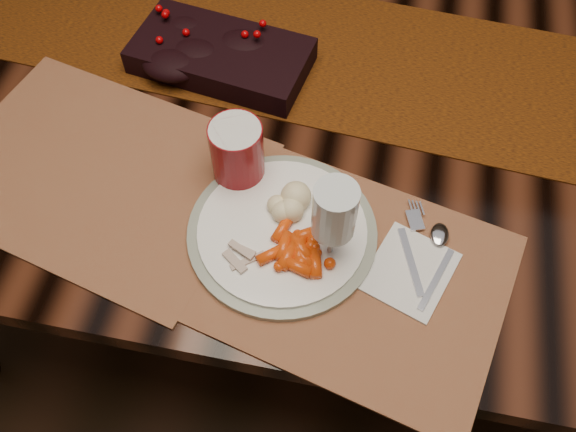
% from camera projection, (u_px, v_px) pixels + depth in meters
% --- Properties ---
extents(floor, '(5.00, 5.00, 0.00)m').
position_uv_depth(floor, '(319.00, 286.00, 1.72)').
color(floor, black).
rests_on(floor, ground).
extents(dining_table, '(1.80, 1.00, 0.75)m').
position_uv_depth(dining_table, '(327.00, 215.00, 1.41)').
color(dining_table, black).
rests_on(dining_table, floor).
extents(table_runner, '(1.78, 0.50, 0.00)m').
position_uv_depth(table_runner, '(321.00, 54.00, 1.15)').
color(table_runner, '#492406').
rests_on(table_runner, dining_table).
extents(centerpiece, '(0.34, 0.21, 0.06)m').
position_uv_depth(centerpiece, '(221.00, 52.00, 1.11)').
color(centerpiece, black).
rests_on(centerpiece, table_runner).
extents(placemat_main, '(0.54, 0.45, 0.00)m').
position_uv_depth(placemat_main, '(343.00, 272.00, 0.91)').
color(placemat_main, brown).
rests_on(placemat_main, dining_table).
extents(placemat_second, '(0.57, 0.48, 0.00)m').
position_uv_depth(placemat_second, '(100.00, 174.00, 1.00)').
color(placemat_second, brown).
rests_on(placemat_second, dining_table).
extents(dinner_plate, '(0.34, 0.34, 0.02)m').
position_uv_depth(dinner_plate, '(282.00, 231.00, 0.93)').
color(dinner_plate, white).
rests_on(dinner_plate, placemat_main).
extents(baby_carrots, '(0.12, 0.10, 0.02)m').
position_uv_depth(baby_carrots, '(298.00, 251.00, 0.89)').
color(baby_carrots, '#DD3F0A').
rests_on(baby_carrots, dinner_plate).
extents(mashed_potatoes, '(0.10, 0.10, 0.05)m').
position_uv_depth(mashed_potatoes, '(280.00, 199.00, 0.93)').
color(mashed_potatoes, '#D6C981').
rests_on(mashed_potatoes, dinner_plate).
extents(turkey_shreds, '(0.07, 0.06, 0.01)m').
position_uv_depth(turkey_shreds, '(240.00, 256.00, 0.89)').
color(turkey_shreds, '#C3A498').
rests_on(turkey_shreds, dinner_plate).
extents(napkin, '(0.15, 0.16, 0.00)m').
position_uv_depth(napkin, '(410.00, 271.00, 0.90)').
color(napkin, silver).
rests_on(napkin, placemat_main).
extents(fork, '(0.07, 0.15, 0.00)m').
position_uv_depth(fork, '(412.00, 251.00, 0.92)').
color(fork, silver).
rests_on(fork, napkin).
extents(spoon, '(0.07, 0.14, 0.00)m').
position_uv_depth(spoon, '(437.00, 265.00, 0.90)').
color(spoon, silver).
rests_on(spoon, napkin).
extents(red_cup, '(0.09, 0.09, 0.12)m').
position_uv_depth(red_cup, '(237.00, 154.00, 0.95)').
color(red_cup, maroon).
rests_on(red_cup, placemat_main).
extents(wine_glass, '(0.07, 0.07, 0.17)m').
position_uv_depth(wine_glass, '(333.00, 227.00, 0.85)').
color(wine_glass, silver).
rests_on(wine_glass, dining_table).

